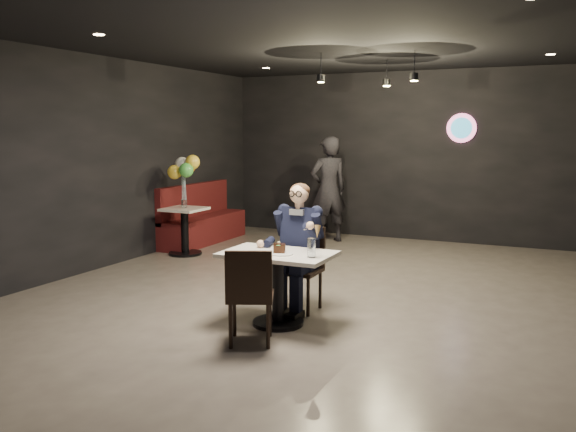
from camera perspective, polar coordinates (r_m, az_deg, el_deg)
The scene contains 17 objects.
floor at distance 7.10m, azimuth 2.89°, elevation -8.03°, with size 9.00×9.00×0.00m, color slate.
wall_sign at distance 10.94m, azimuth 15.93°, elevation 7.92°, with size 0.50×0.06×0.50m, color pink, non-canonical shape.
pendant_lights at distance 8.76m, azimuth 8.13°, elevation 13.96°, with size 1.40×1.20×0.36m, color black.
main_table at distance 6.21m, azimuth -0.95°, elevation -6.81°, with size 1.10×0.70×0.75m, color white.
chair_far at distance 6.67m, azimuth 1.13°, elevation -5.00°, with size 0.42×0.46×0.92m, color black.
chair_near at distance 5.69m, azimuth -3.53°, elevation -7.33°, with size 0.42×0.46×0.92m, color black.
seated_man at distance 6.62m, azimuth 1.14°, elevation -2.81°, with size 0.60×0.80×1.44m, color black.
dessert_plate at distance 6.02m, azimuth -0.60°, elevation -3.55°, with size 0.24×0.24×0.01m, color white.
cake_slice at distance 6.05m, azimuth -0.81°, elevation -3.06°, with size 0.11×0.09×0.08m, color black.
mint_leaf at distance 6.00m, azimuth -0.92°, elevation -2.76°, with size 0.06×0.04×0.01m, color green.
sundae_glass at distance 5.88m, azimuth 2.21°, elevation -2.99°, with size 0.08×0.08×0.19m, color silver.
wafer_cone at distance 5.88m, azimuth 2.77°, elevation -1.49°, with size 0.06×0.06×0.13m, color tan.
booth_bench at distance 10.76m, azimuth -7.93°, elevation 0.23°, with size 0.52×2.07×1.03m, color #410E0F.
side_table at distance 9.79m, azimuth -9.63°, elevation -1.42°, with size 0.60×0.60×0.75m, color white.
balloon_vase at distance 9.73m, azimuth -9.69°, elevation 1.16°, with size 0.09×0.09×0.14m, color silver.
balloon_bunch at distance 9.69m, azimuth -9.75°, elevation 3.64°, with size 0.41×0.41×0.68m, color yellow.
passerby at distance 10.74m, azimuth 3.81°, elevation 2.49°, with size 0.68×0.44×1.86m, color black.
Camera 1 is at (2.57, -6.32, 1.97)m, focal length 38.00 mm.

